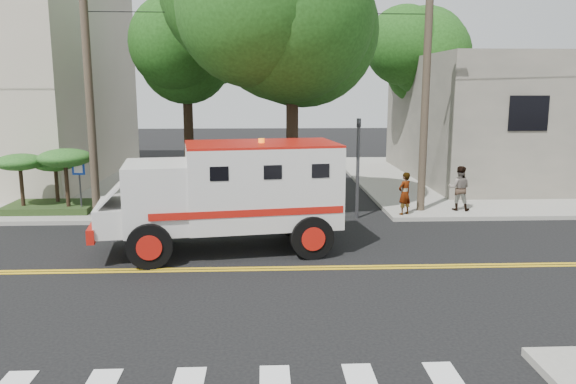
{
  "coord_description": "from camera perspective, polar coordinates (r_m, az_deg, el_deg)",
  "views": [
    {
      "loc": [
        0.44,
        -14.07,
        4.71
      ],
      "look_at": [
        1.16,
        2.37,
        1.6
      ],
      "focal_mm": 35.0,
      "sensor_mm": 36.0,
      "label": 1
    }
  ],
  "objects": [
    {
      "name": "armored_truck",
      "position": [
        16.14,
        -5.8,
        0.18
      ],
      "size": [
        7.16,
        3.61,
        3.13
      ],
      "rotation": [
        0.0,
        0.0,
        0.15
      ],
      "color": "silver",
      "rests_on": "ground"
    },
    {
      "name": "traffic_signal",
      "position": [
        20.11,
        7.13,
        3.52
      ],
      "size": [
        0.15,
        0.18,
        3.6
      ],
      "color": "#3F3F42",
      "rests_on": "ground"
    },
    {
      "name": "palm_planter",
      "position": [
        22.36,
        -23.13,
        1.96
      ],
      "size": [
        3.52,
        2.63,
        2.36
      ],
      "color": "#1E3314",
      "rests_on": "sidewalk_nw"
    },
    {
      "name": "utility_pole_right",
      "position": [
        21.1,
        13.81,
        9.83
      ],
      "size": [
        0.28,
        0.28,
        9.0
      ],
      "primitive_type": "cylinder",
      "color": "#382D23",
      "rests_on": "ground"
    },
    {
      "name": "pedestrian_b",
      "position": [
        21.78,
        17.01,
        0.37
      ],
      "size": [
        0.97,
        0.86,
        1.66
      ],
      "primitive_type": "imported",
      "rotation": [
        0.0,
        0.0,
        2.8
      ],
      "color": "gray",
      "rests_on": "sidewalk_ne"
    },
    {
      "name": "accessibility_sign",
      "position": [
        21.57,
        -20.42,
        1.11
      ],
      "size": [
        0.45,
        0.1,
        2.02
      ],
      "color": "#3F3F42",
      "rests_on": "ground"
    },
    {
      "name": "building_right",
      "position": [
        31.66,
        25.06,
        6.88
      ],
      "size": [
        14.0,
        12.0,
        6.0
      ],
      "primitive_type": "cube",
      "color": "#656257",
      "rests_on": "sidewalk_ne"
    },
    {
      "name": "tree_right",
      "position": [
        31.03,
        13.55,
        12.97
      ],
      "size": [
        4.8,
        4.5,
        8.2
      ],
      "color": "black",
      "rests_on": "ground"
    },
    {
      "name": "sidewalk_ne",
      "position": [
        30.86,
        22.56,
        1.24
      ],
      "size": [
        17.0,
        17.0,
        0.15
      ],
      "primitive_type": "cube",
      "color": "gray",
      "rests_on": "ground"
    },
    {
      "name": "tree_left",
      "position": [
        26.07,
        -9.63,
        12.8
      ],
      "size": [
        4.48,
        4.2,
        7.7
      ],
      "color": "black",
      "rests_on": "ground"
    },
    {
      "name": "tree_main",
      "position": [
        20.49,
        1.77,
        17.68
      ],
      "size": [
        6.08,
        5.7,
        9.85
      ],
      "color": "black",
      "rests_on": "ground"
    },
    {
      "name": "pedestrian_a",
      "position": [
        20.57,
        11.76,
        -0.14
      ],
      "size": [
        0.67,
        0.62,
        1.54
      ],
      "primitive_type": "imported",
      "rotation": [
        0.0,
        0.0,
        3.74
      ],
      "color": "gray",
      "rests_on": "sidewalk_ne"
    },
    {
      "name": "utility_pole_left",
      "position": [
        20.97,
        -19.55,
        9.52
      ],
      "size": [
        0.28,
        0.28,
        9.0
      ],
      "primitive_type": "cylinder",
      "color": "#382D23",
      "rests_on": "ground"
    },
    {
      "name": "ground",
      "position": [
        14.85,
        -4.13,
        -7.82
      ],
      "size": [
        100.0,
        100.0,
        0.0
      ],
      "primitive_type": "plane",
      "color": "black",
      "rests_on": "ground"
    }
  ]
}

